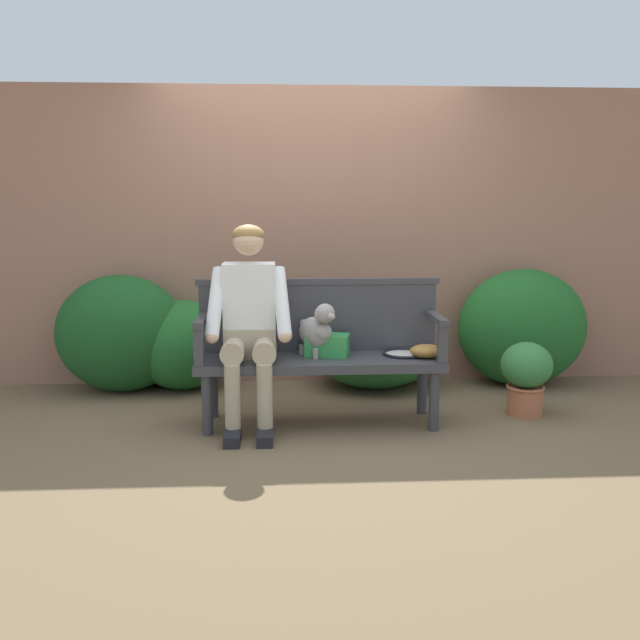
{
  "coord_description": "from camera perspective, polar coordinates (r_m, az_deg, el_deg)",
  "views": [
    {
      "loc": [
        -0.25,
        -4.39,
        1.46
      ],
      "look_at": [
        0.0,
        0.0,
        0.71
      ],
      "focal_mm": 38.23,
      "sensor_mm": 36.0,
      "label": 1
    }
  ],
  "objects": [
    {
      "name": "hedge_bush_far_right",
      "position": [
        5.52,
        -16.29,
        -1.09
      ],
      "size": [
        1.01,
        0.69,
        0.92
      ],
      "primitive_type": "ellipsoid",
      "color": "#194C1E",
      "rests_on": "ground"
    },
    {
      "name": "garden_bench",
      "position": [
        4.52,
        0.0,
        -3.9
      ],
      "size": [
        1.62,
        0.49,
        0.46
      ],
      "color": "#38383D",
      "rests_on": "ground"
    },
    {
      "name": "ground_plane",
      "position": [
        4.63,
        0.0,
        -8.64
      ],
      "size": [
        40.0,
        40.0,
        0.0
      ],
      "primitive_type": "plane",
      "color": "brown"
    },
    {
      "name": "dog_on_bench",
      "position": [
        4.49,
        -0.22,
        -0.8
      ],
      "size": [
        0.29,
        0.35,
        0.37
      ],
      "color": "gray",
      "rests_on": "garden_bench"
    },
    {
      "name": "sports_bag",
      "position": [
        4.55,
        0.62,
        -2.1
      ],
      "size": [
        0.32,
        0.25,
        0.14
      ],
      "primitive_type": "cube",
      "rotation": [
        0.0,
        0.0,
        -0.21
      ],
      "color": "#2D8E42",
      "rests_on": "garden_bench"
    },
    {
      "name": "brick_garden_fence",
      "position": [
        5.68,
        -0.75,
        6.97
      ],
      "size": [
        8.0,
        0.3,
        2.37
      ],
      "primitive_type": "cube",
      "color": "#936651",
      "rests_on": "ground"
    },
    {
      "name": "potted_plant",
      "position": [
        4.95,
        16.88,
        -4.31
      ],
      "size": [
        0.35,
        0.35,
        0.51
      ],
      "color": "#A85B3D",
      "rests_on": "ground"
    },
    {
      "name": "hedge_bush_mid_left",
      "position": [
        5.47,
        4.68,
        -2.69
      ],
      "size": [
        0.98,
        0.77,
        0.57
      ],
      "primitive_type": "ellipsoid",
      "color": "#286B2D",
      "rests_on": "ground"
    },
    {
      "name": "baseball_glove",
      "position": [
        4.54,
        8.91,
        -2.58
      ],
      "size": [
        0.24,
        0.19,
        0.09
      ],
      "primitive_type": "ellipsoid",
      "rotation": [
        0.0,
        0.0,
        -0.1
      ],
      "color": "#9E6B2D",
      "rests_on": "garden_bench"
    },
    {
      "name": "hedge_bush_far_left",
      "position": [
        5.71,
        16.56,
        -0.62
      ],
      "size": [
        1.03,
        0.67,
        0.95
      ],
      "primitive_type": "ellipsoid",
      "color": "#1E5B23",
      "rests_on": "ground"
    },
    {
      "name": "bench_backrest",
      "position": [
        4.67,
        -0.15,
        0.49
      ],
      "size": [
        1.66,
        0.06,
        0.5
      ],
      "color": "#38383D",
      "rests_on": "garden_bench"
    },
    {
      "name": "hedge_bush_mid_right",
      "position": [
        5.5,
        -11.46,
        -2.04
      ],
      "size": [
        0.79,
        0.71,
        0.71
      ],
      "primitive_type": "ellipsoid",
      "color": "#1E5B23",
      "rests_on": "ground"
    },
    {
      "name": "person_seated",
      "position": [
        4.44,
        -5.94,
        0.19
      ],
      "size": [
        0.56,
        0.64,
        1.33
      ],
      "color": "black",
      "rests_on": "ground"
    },
    {
      "name": "bench_armrest_left_end",
      "position": [
        4.4,
        -9.98,
        -0.92
      ],
      "size": [
        0.06,
        0.49,
        0.28
      ],
      "color": "#38383D",
      "rests_on": "garden_bench"
    },
    {
      "name": "tennis_racket",
      "position": [
        4.64,
        6.86,
        -2.72
      ],
      "size": [
        0.37,
        0.58,
        0.03
      ],
      "color": "black",
      "rests_on": "garden_bench"
    },
    {
      "name": "bench_armrest_right_end",
      "position": [
        4.49,
        9.91,
        -0.71
      ],
      "size": [
        0.06,
        0.49,
        0.28
      ],
      "color": "#38383D",
      "rests_on": "garden_bench"
    }
  ]
}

